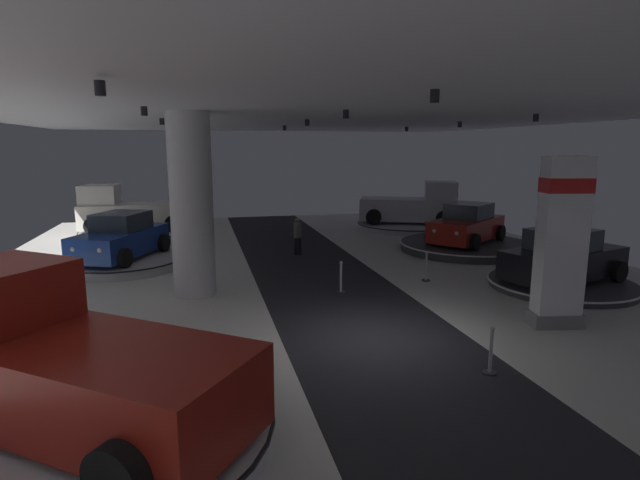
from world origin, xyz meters
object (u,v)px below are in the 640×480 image
Objects in this scene: column_left at (192,205)px; display_car_far_right at (467,225)px; display_platform_near_left at (86,435)px; pickup_truck_near_left at (64,363)px; pickup_truck_deep_left at (130,212)px; brand_sign_pylon at (562,240)px; display_platform_mid_right at (561,284)px; visitor_walking_near at (298,234)px; display_platform_deep_right at (408,225)px; display_platform_far_left at (122,262)px; display_car_mid_right at (563,258)px; display_platform_deep_left at (138,233)px; display_platform_far_right at (466,246)px; display_car_far_left at (121,238)px; pickup_truck_deep_right at (415,206)px.

display_car_far_right is at bearing 19.45° from column_left.
display_platform_near_left is 1.03× the size of pickup_truck_near_left.
column_left reaches higher than display_car_far_right.
pickup_truck_near_left is 19.09m from pickup_truck_deep_left.
brand_sign_pylon is at bearing -29.68° from column_left.
visitor_walking_near is at bearing 136.82° from display_platform_mid_right.
display_platform_mid_right is (-0.07, -12.48, -0.05)m from display_platform_deep_right.
pickup_truck_deep_left is 7.05m from display_platform_far_left.
display_platform_far_left is 6.93m from visitor_walking_near.
visitor_walking_near is at bearing 115.51° from brand_sign_pylon.
display_platform_deep_left is at bearing 137.08° from display_car_mid_right.
pickup_truck_near_left is (-10.71, -2.71, -0.90)m from brand_sign_pylon.
display_platform_far_right is 1.26× the size of display_car_far_left.
pickup_truck_deep_right is at bearing 88.30° from display_platform_mid_right.
display_car_far_right is (0.02, 0.02, 0.93)m from display_platform_far_right.
column_left is at bearing -160.59° from display_platform_far_right.
pickup_truck_deep_right is 1.06× the size of pickup_truck_deep_left.
display_platform_deep_right is at bearing 23.13° from display_platform_far_left.
display_platform_deep_left is 9.56m from visitor_walking_near.
pickup_truck_near_left is 1.20× the size of display_car_far_left.
display_car_far_left is (-14.26, -6.07, 0.94)m from display_platform_deep_right.
brand_sign_pylon is 14.95m from display_car_far_left.
display_car_far_left reaches higher than display_platform_near_left.
pickup_truck_deep_right is at bearing 78.98° from brand_sign_pylon.
display_car_far_left is (-11.57, 9.40, -1.09)m from brand_sign_pylon.
display_car_far_left reaches higher than display_platform_deep_left.
display_platform_far_left is (0.16, -6.94, 0.01)m from display_platform_deep_left.
pickup_truck_deep_left is at bearing 154.03° from display_car_far_right.
pickup_truck_deep_left reaches higher than display_platform_mid_right.
brand_sign_pylon is 4.14m from display_car_mid_right.
display_platform_near_left reaches higher than display_platform_far_left.
pickup_truck_deep_right reaches higher than display_platform_far_right.
display_car_far_right is 14.26m from display_car_far_left.
display_platform_far_left is (0.48, -6.95, -1.07)m from pickup_truck_deep_left.
pickup_truck_deep_left is at bearing 176.26° from pickup_truck_deep_right.
pickup_truck_deep_right is at bearing 52.83° from pickup_truck_near_left.
display_car_far_right is (2.69, 9.14, -1.08)m from brand_sign_pylon.
column_left reaches higher than visitor_walking_near.
pickup_truck_deep_right is 1.24× the size of display_platform_mid_right.
pickup_truck_deep_left is at bearing 105.78° from column_left.
display_platform_far_left is (-1.13, 12.28, -0.01)m from display_platform_near_left.
display_platform_near_left is (-13.14, -12.05, -0.92)m from display_car_far_right.
brand_sign_pylon is 0.75× the size of display_platform_deep_right.
column_left is 15.78m from display_platform_deep_right.
display_platform_far_left is (-0.88, 12.09, -1.11)m from pickup_truck_near_left.
column_left is 6.63m from visitor_walking_near.
visitor_walking_near is at bearing -42.49° from display_platform_deep_left.
pickup_truck_near_left is (-13.30, -5.70, 0.32)m from display_car_mid_right.
brand_sign_pylon is 9.72m from display_platform_far_right.
display_platform_deep_left reaches higher than display_platform_mid_right.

